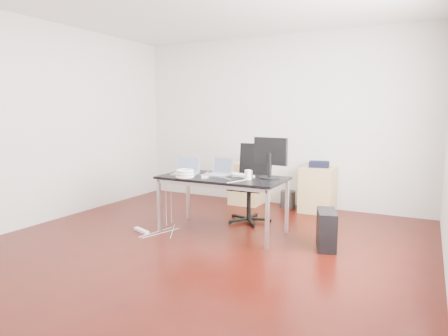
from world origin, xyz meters
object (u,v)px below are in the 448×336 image
at_px(desk, 223,181).
at_px(filing_cabinet_right, 318,190).
at_px(office_chair, 251,179).
at_px(pc_tower, 326,229).
at_px(filing_cabinet_left, 247,183).

bearing_deg(desk, filing_cabinet_right, 63.26).
relative_size(desk, filing_cabinet_right, 2.29).
distance_m(desk, office_chair, 0.71).
xyz_separation_m(office_chair, pc_tower, (1.24, -0.71, -0.39)).
bearing_deg(pc_tower, desk, 161.75).
bearing_deg(desk, filing_cabinet_left, 102.97).
bearing_deg(pc_tower, filing_cabinet_right, 89.67).
xyz_separation_m(office_chair, filing_cabinet_right, (0.72, 0.95, -0.26)).
relative_size(office_chair, filing_cabinet_left, 1.54).
bearing_deg(office_chair, pc_tower, -30.73).
relative_size(office_chair, pc_tower, 2.40).
height_order(filing_cabinet_left, pc_tower, filing_cabinet_left).
bearing_deg(office_chair, desk, -99.50).
height_order(office_chair, filing_cabinet_right, office_chair).
relative_size(filing_cabinet_left, filing_cabinet_right, 1.00).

